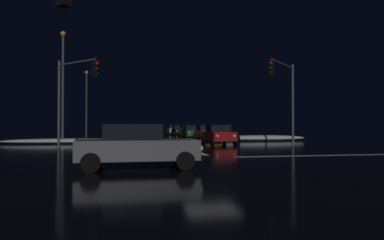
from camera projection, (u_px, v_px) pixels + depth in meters
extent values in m
cube|color=black|center=(212.00, 158.00, 16.23)|extent=(120.00, 120.00, 0.10)
cube|color=white|center=(184.00, 147.00, 24.23)|extent=(0.35, 13.94, 0.01)
cube|color=yellow|center=(166.00, 140.00, 35.64)|extent=(22.00, 0.15, 0.01)
cube|color=white|center=(365.00, 155.00, 17.73)|extent=(13.94, 0.40, 0.01)
ellipsoid|color=white|center=(67.00, 141.00, 28.42)|extent=(10.51, 1.50, 0.44)
ellipsoid|color=white|center=(262.00, 138.00, 33.43)|extent=(9.07, 1.50, 0.57)
cube|color=maroon|center=(219.00, 136.00, 27.52)|extent=(1.80, 4.20, 0.70)
cube|color=black|center=(218.00, 128.00, 27.73)|extent=(1.60, 2.00, 0.55)
cylinder|color=black|center=(235.00, 141.00, 26.15)|extent=(0.22, 0.64, 0.64)
cylinder|color=black|center=(212.00, 141.00, 25.83)|extent=(0.22, 0.64, 0.64)
cylinder|color=black|center=(224.00, 139.00, 29.20)|extent=(0.22, 0.64, 0.64)
cylinder|color=black|center=(204.00, 140.00, 28.87)|extent=(0.22, 0.64, 0.64)
sphere|color=#F9EFC6|center=(234.00, 136.00, 25.55)|extent=(0.22, 0.22, 0.22)
sphere|color=#F9EFC6|center=(218.00, 136.00, 25.32)|extent=(0.22, 0.22, 0.22)
cube|color=#C66014|center=(206.00, 134.00, 34.07)|extent=(1.80, 4.20, 0.70)
cube|color=black|center=(206.00, 128.00, 34.28)|extent=(1.60, 2.00, 0.55)
cylinder|color=black|center=(219.00, 138.00, 32.71)|extent=(0.22, 0.64, 0.64)
cylinder|color=black|center=(201.00, 138.00, 32.38)|extent=(0.22, 0.64, 0.64)
cylinder|color=black|center=(211.00, 137.00, 35.75)|extent=(0.22, 0.64, 0.64)
cylinder|color=black|center=(195.00, 137.00, 35.42)|extent=(0.22, 0.64, 0.64)
sphere|color=#F9EFC6|center=(218.00, 134.00, 32.11)|extent=(0.22, 0.22, 0.22)
sphere|color=#F9EFC6|center=(205.00, 134.00, 31.87)|extent=(0.22, 0.22, 0.22)
cube|color=#14512D|center=(192.00, 133.00, 39.78)|extent=(1.80, 4.20, 0.70)
cube|color=black|center=(191.00, 127.00, 39.99)|extent=(1.60, 2.00, 0.55)
cylinder|color=black|center=(202.00, 136.00, 38.42)|extent=(0.22, 0.64, 0.64)
cylinder|color=black|center=(186.00, 136.00, 38.09)|extent=(0.22, 0.64, 0.64)
cylinder|color=black|center=(196.00, 135.00, 41.47)|extent=(0.22, 0.64, 0.64)
cylinder|color=black|center=(182.00, 135.00, 41.14)|extent=(0.22, 0.64, 0.64)
sphere|color=#F9EFC6|center=(201.00, 133.00, 37.82)|extent=(0.22, 0.22, 0.22)
sphere|color=#F9EFC6|center=(189.00, 133.00, 37.58)|extent=(0.22, 0.22, 0.22)
cube|color=silver|center=(188.00, 132.00, 45.10)|extent=(1.80, 4.20, 0.70)
cube|color=black|center=(187.00, 127.00, 45.30)|extent=(1.60, 2.00, 0.55)
cylinder|color=black|center=(196.00, 135.00, 43.73)|extent=(0.22, 0.64, 0.64)
cylinder|color=black|center=(183.00, 135.00, 43.40)|extent=(0.22, 0.64, 0.64)
cylinder|color=black|center=(192.00, 134.00, 46.78)|extent=(0.22, 0.64, 0.64)
cylinder|color=black|center=(179.00, 134.00, 46.45)|extent=(0.22, 0.64, 0.64)
sphere|color=#F9EFC6|center=(195.00, 132.00, 43.13)|extent=(0.22, 0.22, 0.22)
sphere|color=#F9EFC6|center=(185.00, 132.00, 42.89)|extent=(0.22, 0.22, 0.22)
cube|color=black|center=(179.00, 131.00, 50.18)|extent=(1.80, 4.20, 0.70)
cube|color=black|center=(179.00, 127.00, 50.39)|extent=(1.60, 2.00, 0.55)
cylinder|color=black|center=(187.00, 134.00, 48.81)|extent=(0.22, 0.64, 0.64)
cylinder|color=black|center=(175.00, 134.00, 48.49)|extent=(0.22, 0.64, 0.64)
cylinder|color=black|center=(184.00, 133.00, 51.86)|extent=(0.22, 0.64, 0.64)
cylinder|color=black|center=(172.00, 133.00, 51.53)|extent=(0.22, 0.64, 0.64)
sphere|color=#F9EFC6|center=(186.00, 131.00, 48.22)|extent=(0.22, 0.22, 0.22)
sphere|color=#F9EFC6|center=(177.00, 131.00, 47.98)|extent=(0.22, 0.22, 0.22)
cube|color=#B7B7BC|center=(174.00, 131.00, 56.42)|extent=(1.80, 4.20, 0.70)
cube|color=black|center=(173.00, 127.00, 56.62)|extent=(1.60, 2.00, 0.55)
cylinder|color=black|center=(180.00, 133.00, 55.05)|extent=(0.22, 0.64, 0.64)
cylinder|color=black|center=(169.00, 133.00, 54.72)|extent=(0.22, 0.64, 0.64)
cylinder|color=black|center=(178.00, 132.00, 58.10)|extent=(0.22, 0.64, 0.64)
cylinder|color=black|center=(167.00, 133.00, 57.77)|extent=(0.22, 0.64, 0.64)
sphere|color=#F9EFC6|center=(179.00, 130.00, 54.45)|extent=(0.22, 0.22, 0.22)
sphere|color=#F9EFC6|center=(171.00, 130.00, 54.21)|extent=(0.22, 0.22, 0.22)
cube|color=slate|center=(138.00, 149.00, 12.16)|extent=(4.20, 1.80, 0.70)
cube|color=black|center=(133.00, 132.00, 12.14)|extent=(2.00, 1.60, 0.55)
cylinder|color=black|center=(178.00, 156.00, 13.33)|extent=(0.64, 0.22, 0.64)
cylinder|color=black|center=(185.00, 161.00, 11.56)|extent=(0.64, 0.22, 0.64)
cylinder|color=black|center=(96.00, 158.00, 12.76)|extent=(0.64, 0.22, 0.64)
cylinder|color=black|center=(91.00, 163.00, 10.99)|extent=(0.64, 0.22, 0.64)
sphere|color=#F9EFC6|center=(193.00, 146.00, 13.19)|extent=(0.22, 0.22, 0.22)
sphere|color=#F9EFC6|center=(200.00, 148.00, 11.91)|extent=(0.22, 0.22, 0.22)
sphere|color=black|center=(69.00, 2.00, 9.79)|extent=(0.22, 0.22, 0.22)
cylinder|color=#4C4C51|center=(293.00, 105.00, 26.24)|extent=(0.18, 0.18, 6.23)
cylinder|color=#4C4C51|center=(283.00, 64.00, 24.48)|extent=(3.17, 3.17, 0.12)
cube|color=black|center=(272.00, 69.00, 22.67)|extent=(0.46, 0.46, 1.05)
sphere|color=red|center=(271.00, 63.00, 22.55)|extent=(0.22, 0.22, 0.22)
sphere|color=black|center=(271.00, 68.00, 22.54)|extent=(0.22, 0.22, 0.22)
sphere|color=black|center=(271.00, 73.00, 22.54)|extent=(0.22, 0.22, 0.22)
cylinder|color=#4C4C51|center=(59.00, 104.00, 23.11)|extent=(0.18, 0.18, 5.92)
cylinder|color=#4C4C51|center=(76.00, 62.00, 22.11)|extent=(2.70, 2.70, 0.12)
cube|color=black|center=(95.00, 69.00, 21.05)|extent=(0.46, 0.46, 1.05)
sphere|color=red|center=(97.00, 63.00, 20.96)|extent=(0.22, 0.22, 0.22)
sphere|color=black|center=(97.00, 69.00, 20.96)|extent=(0.22, 0.22, 0.22)
sphere|color=black|center=(97.00, 75.00, 20.95)|extent=(0.22, 0.22, 0.22)
cylinder|color=#424247|center=(63.00, 90.00, 28.12)|extent=(0.20, 0.20, 8.93)
sphere|color=#F9AD47|center=(63.00, 34.00, 28.19)|extent=(0.44, 0.44, 0.44)
cylinder|color=#424247|center=(86.00, 106.00, 43.84)|extent=(0.20, 0.20, 8.17)
sphere|color=#F9AD47|center=(87.00, 73.00, 43.91)|extent=(0.44, 0.44, 0.44)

